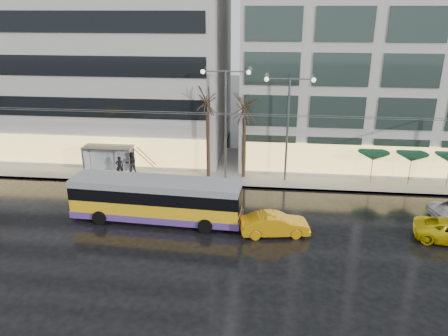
# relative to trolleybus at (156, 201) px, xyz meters

# --- Properties ---
(ground) EXTENTS (140.00, 140.00, 0.00)m
(ground) POSITION_rel_trolleybus_xyz_m (1.87, -2.77, -1.45)
(ground) COLOR black
(ground) RESTS_ON ground
(sidewalk) EXTENTS (80.00, 10.00, 0.15)m
(sidewalk) POSITION_rel_trolleybus_xyz_m (3.87, 11.23, -1.38)
(sidewalk) COLOR gray
(sidewalk) RESTS_ON ground
(kerb) EXTENTS (80.00, 0.10, 0.15)m
(kerb) POSITION_rel_trolleybus_xyz_m (3.87, 6.28, -1.38)
(kerb) COLOR slate
(kerb) RESTS_ON ground
(building_left) EXTENTS (34.00, 14.00, 22.00)m
(building_left) POSITION_rel_trolleybus_xyz_m (-14.13, 16.23, 9.70)
(building_left) COLOR #BAB6B1
(building_left) RESTS_ON sidewalk
(building_right) EXTENTS (32.00, 14.00, 25.00)m
(building_right) POSITION_rel_trolleybus_xyz_m (20.87, 16.23, 11.20)
(building_right) COLOR #BAB6B1
(building_right) RESTS_ON sidewalk
(trolleybus) EXTENTS (11.68, 4.81, 5.36)m
(trolleybus) POSITION_rel_trolleybus_xyz_m (0.00, 0.00, 0.00)
(trolleybus) COLOR yellow
(trolleybus) RESTS_ON ground
(catenary) EXTENTS (42.24, 5.12, 7.00)m
(catenary) POSITION_rel_trolleybus_xyz_m (2.87, 5.16, 2.80)
(catenary) COLOR #595B60
(catenary) RESTS_ON ground
(bus_shelter) EXTENTS (4.20, 1.60, 2.51)m
(bus_shelter) POSITION_rel_trolleybus_xyz_m (-6.51, 7.91, 0.51)
(bus_shelter) COLOR #595B60
(bus_shelter) RESTS_ON sidewalk
(street_lamp_near) EXTENTS (3.96, 0.36, 9.03)m
(street_lamp_near) POSITION_rel_trolleybus_xyz_m (3.87, 8.03, 4.54)
(street_lamp_near) COLOR #595B60
(street_lamp_near) RESTS_ON sidewalk
(street_lamp_far) EXTENTS (3.96, 0.36, 8.53)m
(street_lamp_far) POSITION_rel_trolleybus_xyz_m (8.87, 8.03, 4.26)
(street_lamp_far) COLOR #595B60
(street_lamp_far) RESTS_ON sidewalk
(tree_a) EXTENTS (3.20, 3.20, 8.40)m
(tree_a) POSITION_rel_trolleybus_xyz_m (2.37, 8.23, 5.64)
(tree_a) COLOR black
(tree_a) RESTS_ON sidewalk
(tree_b) EXTENTS (3.20, 3.20, 7.70)m
(tree_b) POSITION_rel_trolleybus_xyz_m (5.37, 8.43, 4.95)
(tree_b) COLOR black
(tree_b) RESTS_ON sidewalk
(parasol_a) EXTENTS (2.50, 2.50, 2.65)m
(parasol_a) POSITION_rel_trolleybus_xyz_m (15.87, 8.23, 1.00)
(parasol_a) COLOR #595B60
(parasol_a) RESTS_ON sidewalk
(parasol_b) EXTENTS (2.50, 2.50, 2.65)m
(parasol_b) POSITION_rel_trolleybus_xyz_m (18.87, 8.23, 1.00)
(parasol_b) COLOR #595B60
(parasol_b) RESTS_ON sidewalk
(taxi_b) EXTENTS (4.58, 2.24, 1.45)m
(taxi_b) POSITION_rel_trolleybus_xyz_m (8.02, -1.14, -0.73)
(taxi_b) COLOR orange
(taxi_b) RESTS_ON ground
(pedestrian_a) EXTENTS (1.24, 1.25, 2.19)m
(pedestrian_a) POSITION_rel_trolleybus_xyz_m (-5.12, 7.37, 0.13)
(pedestrian_a) COLOR black
(pedestrian_a) RESTS_ON sidewalk
(pedestrian_b) EXTENTS (1.14, 1.01, 1.95)m
(pedestrian_b) POSITION_rel_trolleybus_xyz_m (-4.32, 8.11, -0.33)
(pedestrian_b) COLOR black
(pedestrian_b) RESTS_ON sidewalk
(pedestrian_c) EXTENTS (1.16, 0.92, 2.11)m
(pedestrian_c) POSITION_rel_trolleybus_xyz_m (-7.61, 8.93, -0.19)
(pedestrian_c) COLOR black
(pedestrian_c) RESTS_ON sidewalk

